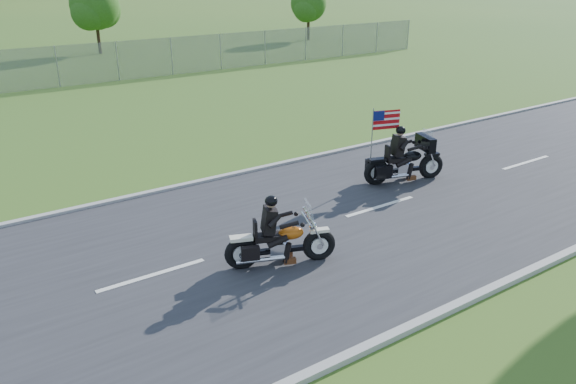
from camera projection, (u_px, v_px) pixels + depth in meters
ground at (241, 250)px, 12.02m from camera, size 420.00×420.00×0.00m
road at (241, 249)px, 12.01m from camera, size 120.00×8.00×0.04m
curb_north at (167, 189)px, 15.11m from camera, size 120.00×0.18×0.12m
curb_south at (367, 348)px, 8.89m from camera, size 120.00×0.18×0.12m
tree_fence_near at (95, 8)px, 37.09m from camera, size 3.52×3.28×4.75m
tree_fence_far at (309, 5)px, 43.94m from camera, size 3.08×2.87×4.20m
motorcycle_lead at (279, 243)px, 11.24m from camera, size 2.20×1.09×1.55m
motorcycle_follow at (404, 163)px, 15.56m from camera, size 2.39×1.12×2.04m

